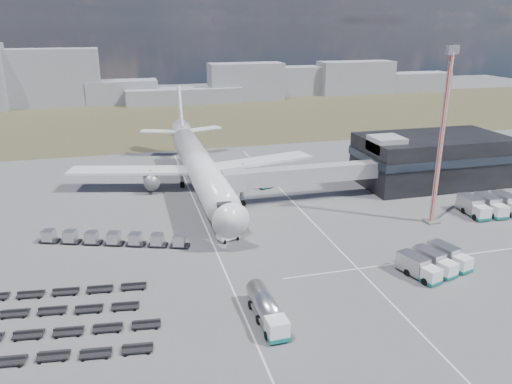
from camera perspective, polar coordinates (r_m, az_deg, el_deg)
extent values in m
plane|color=#565659|center=(73.22, -2.66, -7.44)|extent=(420.00, 420.00, 0.00)
cube|color=#444429|center=(177.68, -10.36, 8.15)|extent=(420.00, 90.00, 0.01)
cube|color=silver|center=(77.31, -4.91, -5.99)|extent=(0.25, 110.00, 0.01)
cube|color=silver|center=(81.96, 7.61, -4.59)|extent=(0.25, 110.00, 0.01)
cube|color=silver|center=(75.51, 17.77, -7.54)|extent=(40.00, 0.25, 0.01)
cube|color=black|center=(111.00, 19.43, 3.53)|extent=(30.00, 16.00, 10.00)
cube|color=#262D38|center=(110.70, 19.50, 4.13)|extent=(30.40, 16.40, 1.60)
cube|color=#939399|center=(102.03, 14.70, 5.31)|extent=(6.00, 6.00, 3.00)
cube|color=#939399|center=(94.46, 5.39, 2.01)|extent=(29.80, 3.00, 3.00)
cube|color=#939399|center=(90.38, -2.51, 1.29)|extent=(4.00, 3.60, 3.40)
cylinder|color=slate|center=(91.96, -1.64, -0.06)|extent=(0.70, 0.70, 5.10)
cylinder|color=black|center=(92.67, -1.63, -1.28)|extent=(1.40, 0.90, 1.40)
cylinder|color=white|center=(98.95, -6.43, 2.89)|extent=(5.60, 48.00, 5.60)
cone|color=white|center=(74.19, -3.30, -2.60)|extent=(5.60, 5.00, 5.60)
cone|color=white|center=(125.71, -8.41, 6.65)|extent=(5.60, 8.00, 5.60)
cube|color=black|center=(75.73, -3.62, -1.50)|extent=(2.20, 2.00, 0.80)
cube|color=white|center=(103.15, -13.99, 2.41)|extent=(25.59, 11.38, 0.50)
cube|color=white|center=(106.52, 0.11, 3.51)|extent=(25.59, 11.38, 0.50)
cylinder|color=slate|center=(101.80, -11.92, 1.35)|extent=(3.00, 5.00, 3.00)
cylinder|color=slate|center=(104.31, -1.46, 2.19)|extent=(3.00, 5.00, 3.00)
cube|color=white|center=(127.10, -11.01, 6.83)|extent=(9.49, 5.63, 0.35)
cube|color=white|center=(128.27, -6.07, 7.18)|extent=(9.49, 5.63, 0.35)
cube|color=white|center=(127.57, -8.70, 9.43)|extent=(0.50, 9.06, 11.45)
cylinder|color=slate|center=(80.72, -4.04, -3.88)|extent=(0.50, 0.50, 2.50)
cylinder|color=slate|center=(103.54, -8.44, 1.19)|extent=(0.60, 0.60, 2.50)
cylinder|color=slate|center=(104.38, -4.95, 1.47)|extent=(0.60, 0.60, 2.50)
cylinder|color=black|center=(81.02, -4.03, -4.37)|extent=(0.50, 1.20, 1.20)
cube|color=gray|center=(219.53, -24.64, 11.74)|extent=(54.38, 12.00, 22.21)
cube|color=gray|center=(217.04, -15.03, 11.00)|extent=(28.43, 12.00, 9.31)
cube|color=gray|center=(212.29, -8.25, 10.85)|extent=(47.09, 12.00, 6.17)
cube|color=gray|center=(218.73, -1.17, 12.50)|extent=(31.58, 12.00, 15.48)
cube|color=gray|center=(235.52, 5.16, 12.56)|extent=(30.24, 12.00, 12.70)
cube|color=gray|center=(242.69, 11.31, 12.71)|extent=(35.00, 12.00, 14.73)
cube|color=gray|center=(259.42, 17.54, 11.92)|extent=(34.88, 12.00, 8.68)
cube|color=white|center=(55.43, 2.41, -15.29)|extent=(2.35, 2.35, 2.19)
cube|color=#126662|center=(55.92, 2.40, -16.02)|extent=(2.45, 2.45, 0.48)
cylinder|color=#B0B0B5|center=(58.91, 0.92, -12.50)|extent=(2.59, 7.21, 2.38)
cube|color=slate|center=(59.49, 0.91, -13.40)|extent=(2.49, 7.21, 0.33)
cylinder|color=black|center=(58.48, 1.34, -14.32)|extent=(2.51, 1.12, 1.05)
cube|color=white|center=(78.35, -3.19, -5.00)|extent=(3.80, 2.94, 1.50)
cube|color=white|center=(103.64, 0.36, 1.69)|extent=(4.32, 6.93, 3.02)
cube|color=#126662|center=(104.02, 0.36, 1.04)|extent=(4.46, 7.07, 0.48)
cube|color=white|center=(69.63, 19.42, -8.98)|extent=(2.60, 2.54, 2.02)
cube|color=#126662|center=(69.99, 19.35, -9.54)|extent=(2.71, 2.65, 0.41)
cube|color=#B0B0B5|center=(71.24, 17.47, -7.77)|extent=(3.32, 4.67, 2.38)
cube|color=white|center=(71.89, 21.02, -8.26)|extent=(2.60, 2.54, 2.02)
cube|color=#126662|center=(72.24, 20.95, -8.82)|extent=(2.71, 2.65, 0.41)
cube|color=#B0B0B5|center=(73.45, 19.10, -7.11)|extent=(3.32, 4.67, 2.38)
cube|color=white|center=(74.21, 22.52, -7.59)|extent=(2.60, 2.54, 2.02)
cube|color=#126662|center=(74.55, 22.45, -8.13)|extent=(2.71, 2.65, 0.41)
cube|color=#B0B0B5|center=(75.72, 20.62, -6.49)|extent=(3.32, 4.67, 2.38)
cube|color=white|center=(93.99, 24.40, -2.19)|extent=(2.46, 2.36, 2.24)
cube|color=#126662|center=(94.29, 24.33, -2.68)|extent=(2.57, 2.47, 0.46)
cube|color=#B0B0B5|center=(96.55, 23.23, -1.23)|extent=(2.69, 4.81, 2.65)
cube|color=white|center=(96.03, 26.08, -2.01)|extent=(2.46, 2.36, 2.24)
cube|color=#126662|center=(96.32, 26.01, -2.49)|extent=(2.57, 2.47, 0.46)
cube|color=#B0B0B5|center=(98.54, 24.89, -1.07)|extent=(2.69, 4.81, 2.65)
cube|color=#B0B0B5|center=(100.60, 26.48, -0.92)|extent=(2.69, 4.81, 2.65)
cube|color=black|center=(83.96, -22.53, -5.14)|extent=(3.19, 2.55, 0.19)
cube|color=#B0B0B5|center=(83.61, -22.61, -4.57)|extent=(2.19, 2.19, 1.60)
cube|color=black|center=(82.46, -20.41, -5.30)|extent=(3.19, 2.55, 0.19)
cube|color=#B0B0B5|center=(82.11, -20.48, -4.72)|extent=(2.19, 2.19, 1.60)
cube|color=black|center=(81.09, -18.21, -5.46)|extent=(3.19, 2.55, 0.19)
cube|color=#B0B0B5|center=(80.73, -18.27, -4.87)|extent=(2.19, 2.19, 1.60)
cube|color=black|center=(79.84, -15.94, -5.61)|extent=(3.19, 2.55, 0.19)
cube|color=#B0B0B5|center=(79.47, -16.00, -5.02)|extent=(2.19, 2.19, 1.60)
cube|color=black|center=(78.72, -13.59, -5.76)|extent=(3.19, 2.55, 0.19)
cube|color=#B0B0B5|center=(78.35, -13.65, -5.16)|extent=(2.19, 2.19, 1.60)
cube|color=black|center=(77.73, -11.19, -5.91)|extent=(3.19, 2.55, 0.19)
cube|color=#B0B0B5|center=(77.35, -11.23, -5.30)|extent=(2.19, 2.19, 1.60)
cube|color=black|center=(76.88, -8.72, -6.04)|extent=(3.19, 2.55, 0.19)
cube|color=#B0B0B5|center=(76.50, -8.76, -5.43)|extent=(2.19, 2.19, 1.60)
cube|color=black|center=(57.69, -24.28, -16.88)|extent=(25.17, 4.45, 0.75)
cube|color=black|center=(61.18, -23.21, -14.51)|extent=(25.17, 4.45, 0.75)
cube|color=black|center=(64.78, -22.27, -12.40)|extent=(21.01, 3.97, 0.75)
cube|color=black|center=(68.48, -21.44, -10.51)|extent=(21.01, 3.97, 0.75)
cylinder|color=#AE211B|center=(86.21, 20.38, 5.38)|extent=(0.79, 0.79, 28.04)
cube|color=slate|center=(84.28, 21.53, 14.89)|extent=(2.76, 1.56, 1.35)
cube|color=#565659|center=(90.21, 19.38, -3.18)|extent=(2.24, 2.24, 0.34)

